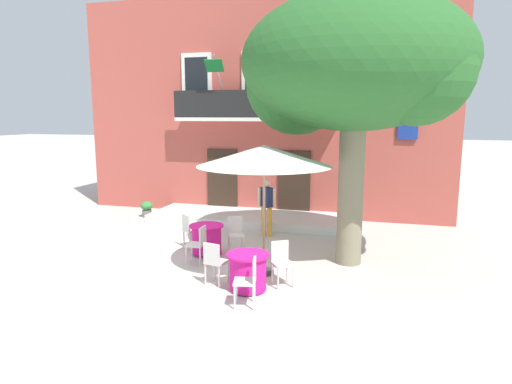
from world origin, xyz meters
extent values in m
plane|color=beige|center=(0.00, 0.00, 0.00)|extent=(120.00, 120.00, 0.00)
cube|color=#B24C42|center=(0.02, 7.00, 3.75)|extent=(13.00, 4.00, 7.50)
cube|color=#332319|center=(-1.28, 4.97, 1.15)|extent=(1.10, 0.08, 2.30)
cube|color=#332319|center=(1.32, 4.97, 1.15)|extent=(1.10, 0.08, 2.30)
cube|color=silver|center=(-2.18, 4.96, 4.65)|extent=(1.10, 0.08, 1.90)
cube|color=black|center=(-2.18, 4.93, 4.65)|extent=(0.84, 0.04, 1.60)
cube|color=silver|center=(0.02, 4.96, 4.65)|extent=(1.10, 0.08, 1.90)
cube|color=black|center=(0.02, 4.93, 4.65)|extent=(0.84, 0.04, 1.60)
cube|color=silver|center=(2.22, 4.96, 4.65)|extent=(1.10, 0.08, 1.90)
cube|color=black|center=(2.22, 4.93, 4.65)|extent=(0.84, 0.04, 1.60)
cube|color=silver|center=(0.02, 4.67, 3.34)|extent=(5.60, 0.65, 0.12)
cube|color=black|center=(0.02, 4.38, 3.85)|extent=(5.60, 0.06, 0.90)
cylinder|color=#B2B2B7|center=(-1.18, 4.50, 4.75)|extent=(0.04, 0.95, 1.33)
cube|color=#146B2D|center=(-1.18, 4.05, 5.05)|extent=(0.60, 0.29, 0.38)
cylinder|color=#B2B2B7|center=(1.22, 4.50, 4.75)|extent=(0.04, 0.95, 1.33)
cube|color=yellow|center=(1.22, 4.05, 5.05)|extent=(0.60, 0.29, 0.38)
cylinder|color=#47423D|center=(-2.28, 4.70, 3.57)|extent=(0.30, 0.30, 0.33)
ellipsoid|color=#4C8E38|center=(-2.28, 4.70, 3.92)|extent=(0.39, 0.39, 0.38)
cylinder|color=#995638|center=(0.02, 4.70, 3.56)|extent=(0.35, 0.35, 0.31)
ellipsoid|color=#4C8E38|center=(0.02, 4.70, 3.84)|extent=(0.45, 0.45, 0.27)
cylinder|color=slate|center=(2.32, 4.70, 3.51)|extent=(0.33, 0.33, 0.22)
ellipsoid|color=#2D7533|center=(2.32, 4.70, 3.86)|extent=(0.43, 0.43, 0.48)
cube|color=navy|center=(4.89, 4.94, 4.12)|extent=(0.60, 0.06, 2.80)
cube|color=silver|center=(0.02, 3.93, 0.12)|extent=(6.51, 2.14, 0.25)
cylinder|color=#7F755B|center=(3.47, 0.57, 1.62)|extent=(0.59, 0.59, 3.24)
ellipsoid|color=#286028|center=(3.47, 0.57, 4.64)|extent=(5.11, 4.60, 3.06)
sphere|color=#286028|center=(2.06, 1.21, 4.26)|extent=(2.55, 2.55, 2.55)
sphere|color=#286028|center=(4.75, 0.06, 4.39)|extent=(2.30, 2.30, 2.30)
cylinder|color=#DB1984|center=(-0.02, 0.27, 0.37)|extent=(0.74, 0.74, 0.68)
cylinder|color=#DB1984|center=(-0.02, 0.27, 0.74)|extent=(0.86, 0.86, 0.04)
cylinder|color=#2D2823|center=(-0.02, 0.27, 0.01)|extent=(0.44, 0.44, 0.03)
cylinder|color=silver|center=(-0.64, 0.97, 0.23)|extent=(0.04, 0.04, 0.45)
cylinder|color=silver|center=(-0.37, 0.76, 0.23)|extent=(0.04, 0.04, 0.45)
cylinder|color=silver|center=(-0.85, 0.71, 0.23)|extent=(0.04, 0.04, 0.45)
cylinder|color=silver|center=(-0.58, 0.50, 0.23)|extent=(0.04, 0.04, 0.45)
cube|color=silver|center=(-0.61, 0.73, 0.47)|extent=(0.56, 0.56, 0.04)
cube|color=silver|center=(-0.72, 0.59, 0.70)|extent=(0.32, 0.27, 0.42)
cylinder|color=silver|center=(-0.16, -0.65, 0.23)|extent=(0.04, 0.04, 0.45)
cylinder|color=silver|center=(-0.17, -0.31, 0.23)|extent=(0.04, 0.04, 0.45)
cylinder|color=silver|center=(0.18, -0.64, 0.23)|extent=(0.04, 0.04, 0.45)
cylinder|color=silver|center=(0.17, -0.30, 0.23)|extent=(0.04, 0.04, 0.45)
cube|color=silver|center=(0.00, -0.48, 0.47)|extent=(0.41, 0.41, 0.04)
cube|color=silver|center=(0.18, -0.47, 0.70)|extent=(0.05, 0.38, 0.42)
cylinder|color=silver|center=(0.88, 0.53, 0.23)|extent=(0.04, 0.04, 0.45)
cylinder|color=silver|center=(0.57, 0.38, 0.23)|extent=(0.04, 0.04, 0.45)
cylinder|color=silver|center=(0.72, 0.84, 0.23)|extent=(0.04, 0.04, 0.45)
cylinder|color=silver|center=(0.42, 0.68, 0.23)|extent=(0.04, 0.04, 0.45)
cube|color=silver|center=(0.65, 0.61, 0.47)|extent=(0.54, 0.54, 0.04)
cube|color=silver|center=(0.57, 0.77, 0.70)|extent=(0.36, 0.21, 0.42)
cylinder|color=#DB1984|center=(1.65, -1.69, 0.37)|extent=(0.74, 0.74, 0.68)
cylinder|color=#DB1984|center=(1.65, -1.69, 0.74)|extent=(0.86, 0.86, 0.04)
cylinder|color=#2D2823|center=(1.65, -1.69, 0.01)|extent=(0.44, 0.44, 0.03)
cylinder|color=silver|center=(1.67, -2.63, 0.23)|extent=(0.04, 0.04, 0.45)
cylinder|color=silver|center=(1.60, -2.29, 0.23)|extent=(0.04, 0.04, 0.45)
cylinder|color=silver|center=(2.01, -2.56, 0.23)|extent=(0.04, 0.04, 0.45)
cylinder|color=silver|center=(1.94, -2.22, 0.23)|extent=(0.04, 0.04, 0.45)
cube|color=silver|center=(1.81, -2.43, 0.47)|extent=(0.47, 0.47, 0.04)
cube|color=silver|center=(1.98, -2.39, 0.70)|extent=(0.12, 0.38, 0.42)
cylinder|color=silver|center=(2.51, -1.32, 0.23)|extent=(0.04, 0.04, 0.45)
cylinder|color=silver|center=(2.22, -1.51, 0.23)|extent=(0.04, 0.04, 0.45)
cylinder|color=silver|center=(2.31, -1.03, 0.23)|extent=(0.04, 0.04, 0.45)
cylinder|color=silver|center=(2.03, -1.23, 0.23)|extent=(0.04, 0.04, 0.45)
cube|color=silver|center=(2.27, -1.27, 0.47)|extent=(0.56, 0.56, 0.04)
cube|color=silver|center=(2.17, -1.12, 0.70)|extent=(0.34, 0.25, 0.42)
cylinder|color=silver|center=(0.79, -1.31, 0.23)|extent=(0.04, 0.04, 0.45)
cylinder|color=silver|center=(1.12, -1.39, 0.23)|extent=(0.04, 0.04, 0.45)
cylinder|color=silver|center=(0.71, -1.64, 0.23)|extent=(0.04, 0.04, 0.45)
cylinder|color=silver|center=(1.04, -1.72, 0.23)|extent=(0.04, 0.04, 0.45)
cube|color=silver|center=(0.92, -1.52, 0.47)|extent=(0.48, 0.48, 0.04)
cube|color=silver|center=(0.88, -1.69, 0.70)|extent=(0.38, 0.13, 0.42)
cylinder|color=#997A56|center=(1.72, -0.68, 1.27)|extent=(0.06, 0.06, 2.55)
cylinder|color=#333333|center=(1.72, -0.68, 0.04)|extent=(0.44, 0.44, 0.08)
cone|color=white|center=(1.72, -0.68, 2.62)|extent=(2.90, 2.90, 0.45)
cylinder|color=slate|center=(-3.59, 3.63, 0.12)|extent=(0.32, 0.32, 0.25)
ellipsoid|color=#38843D|center=(-3.59, 3.63, 0.40)|extent=(0.41, 0.41, 0.30)
cylinder|color=gold|center=(0.92, 2.35, 0.44)|extent=(0.14, 0.14, 0.88)
cylinder|color=gold|center=(1.10, 2.35, 0.44)|extent=(0.14, 0.14, 0.88)
cube|color=#1E2347|center=(1.01, 2.35, 1.16)|extent=(0.40, 0.39, 0.56)
sphere|color=beige|center=(1.01, 2.35, 1.56)|extent=(0.22, 0.22, 0.22)
cylinder|color=beige|center=(0.79, 2.35, 1.16)|extent=(0.09, 0.09, 0.52)
cylinder|color=beige|center=(1.23, 2.35, 1.16)|extent=(0.09, 0.09, 0.52)
camera|label=1|loc=(4.08, -9.80, 3.47)|focal=31.14mm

